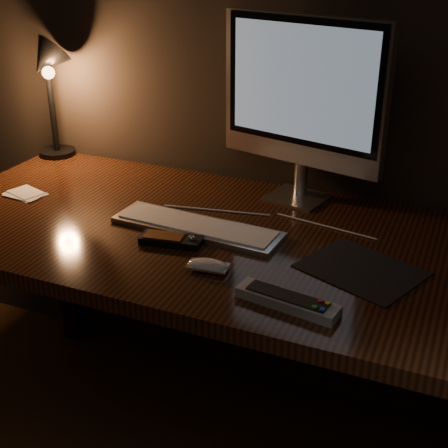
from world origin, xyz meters
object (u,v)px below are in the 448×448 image
at_px(tv_remote, 287,300).
at_px(monitor, 302,96).
at_px(mouse, 208,267).
at_px(media_remote, 171,240).
at_px(desk, 225,263).
at_px(desk_lamp, 48,77).
at_px(keyboard, 197,226).

bearing_deg(tv_remote, monitor, 114.02).
relative_size(monitor, mouse, 5.42).
bearing_deg(mouse, media_remote, 142.20).
height_order(desk, desk_lamp, desk_lamp).
distance_m(desk, tv_remote, 0.45).
relative_size(desk, monitor, 3.14).
bearing_deg(desk_lamp, mouse, -33.10).
xyz_separation_m(desk, monitor, (0.13, 0.22, 0.43)).
bearing_deg(desk, desk_lamp, 162.27).
distance_m(desk, mouse, 0.30).
height_order(monitor, tv_remote, monitor).
height_order(tv_remote, desk_lamp, desk_lamp).
bearing_deg(desk, keyboard, -121.77).
xyz_separation_m(media_remote, desk_lamp, (-0.64, 0.40, 0.27)).
height_order(keyboard, mouse, mouse).
xyz_separation_m(monitor, media_remote, (-0.20, -0.39, -0.29)).
relative_size(monitor, media_remote, 3.17).
distance_m(keyboard, media_remote, 0.10).
bearing_deg(desk_lamp, monitor, -1.95).
bearing_deg(keyboard, tv_remote, -34.27).
bearing_deg(mouse, keyboard, 115.83).
height_order(mouse, media_remote, media_remote).
bearing_deg(mouse, desk, 98.20).
bearing_deg(monitor, desk_lamp, -167.61).
bearing_deg(desk, media_remote, -112.33).
bearing_deg(mouse, desk_lamp, 141.78).
height_order(desk, keyboard, keyboard).
distance_m(mouse, desk_lamp, 0.96).
relative_size(mouse, desk_lamp, 0.23).
height_order(media_remote, tv_remote, same).
xyz_separation_m(media_remote, tv_remote, (0.35, -0.16, 0.00)).
bearing_deg(monitor, mouse, -84.54).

